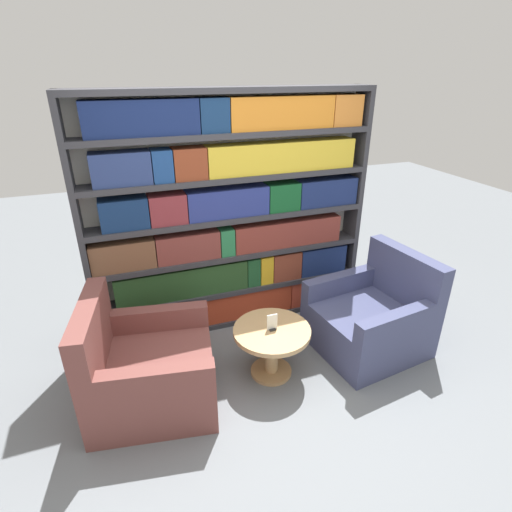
% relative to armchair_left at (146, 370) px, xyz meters
% --- Properties ---
extents(ground_plane, '(14.00, 14.00, 0.00)m').
position_rel_armchair_left_xyz_m(ground_plane, '(0.98, -0.33, -0.30)').
color(ground_plane, slate).
extents(bookshelf, '(2.71, 0.30, 2.28)m').
position_rel_armchair_left_xyz_m(bookshelf, '(0.99, 0.89, 0.83)').
color(bookshelf, silver).
rests_on(bookshelf, ground_plane).
extents(armchair_left, '(1.06, 1.02, 0.92)m').
position_rel_armchair_left_xyz_m(armchair_left, '(0.00, 0.00, 0.00)').
color(armchair_left, brown).
rests_on(armchair_left, ground_plane).
extents(armchair_right, '(1.03, 0.98, 0.92)m').
position_rel_armchair_left_xyz_m(armchair_right, '(2.07, -0.00, 0.00)').
color(armchair_right, '#42476B').
rests_on(armchair_right, ground_plane).
extents(coffee_table, '(0.65, 0.65, 0.46)m').
position_rel_armchair_left_xyz_m(coffee_table, '(1.03, -0.05, 0.03)').
color(coffee_table, tan).
rests_on(coffee_table, ground_plane).
extents(table_sign, '(0.09, 0.06, 0.14)m').
position_rel_armchair_left_xyz_m(table_sign, '(1.03, -0.05, 0.22)').
color(table_sign, black).
rests_on(table_sign, coffee_table).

